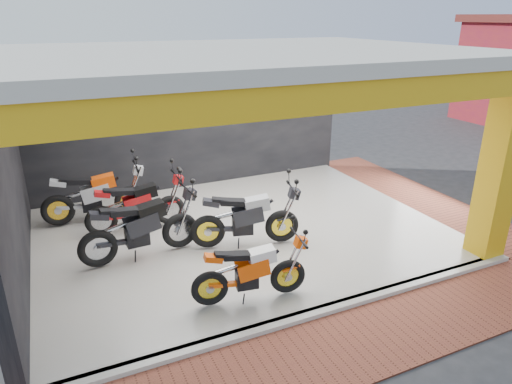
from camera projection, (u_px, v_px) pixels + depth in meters
ground at (288, 281)px, 7.80m from camera, size 80.00×80.00×0.00m
showroom_floor at (243, 232)px, 9.48m from camera, size 8.00×6.00×0.10m
showroom_ceiling at (240, 54)px, 8.19m from camera, size 8.40×6.40×0.20m
back_wall at (194, 122)px, 11.49m from camera, size 8.20×0.20×3.50m
left_wall at (5, 183)px, 7.27m from camera, size 0.20×6.20×3.50m
corner_column at (499, 168)px, 7.99m from camera, size 0.50×0.50×3.50m
header_beam_front at (333, 96)px, 5.76m from camera, size 8.40×0.30×0.40m
header_beam_right at (411, 63)px, 9.86m from camera, size 0.30×6.40×0.40m
floor_kerb at (320, 312)px, 6.92m from camera, size 8.00×0.20×0.10m
paver_front at (351, 345)px, 6.27m from camera, size 9.00×1.40×0.03m
paver_right at (420, 198)px, 11.36m from camera, size 1.40×7.00×0.03m
moto_hero at (288, 261)px, 7.09m from camera, size 2.01×1.00×1.17m
moto_row_a at (282, 211)px, 8.68m from camera, size 2.34×1.36×1.35m
moto_row_b at (179, 214)px, 8.46m from camera, size 2.36×1.01×1.41m
moto_row_c at (129, 187)px, 9.86m from camera, size 2.31×0.98×1.38m
moto_row_d at (169, 196)px, 9.45m from camera, size 2.15×0.84×1.30m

